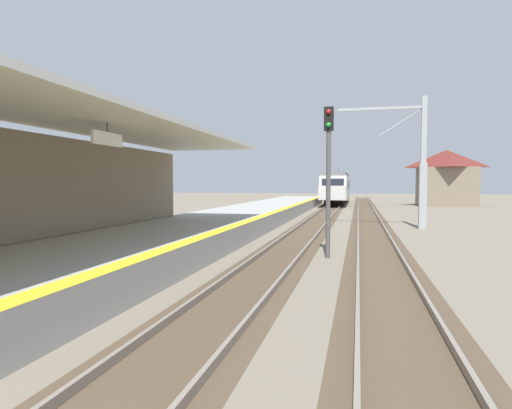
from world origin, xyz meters
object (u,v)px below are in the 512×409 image
catenary_pylon_far_side (418,166)px  rail_signal_post (328,166)px  approaching_train (337,187)px  distant_trackside_house (446,177)px

catenary_pylon_far_side → rail_signal_post: bearing=-111.4°
approaching_train → distant_trackside_house: 12.70m
catenary_pylon_far_side → distant_trackside_house: 27.53m
approaching_train → rail_signal_post: rail_signal_post is taller
rail_signal_post → distant_trackside_house: (10.75, 37.68, 0.14)m
approaching_train → distant_trackside_house: bearing=-11.2°
approaching_train → rail_signal_post: size_ratio=3.77×
rail_signal_post → catenary_pylon_far_side: bearing=68.6°
distant_trackside_house → rail_signal_post: bearing=-105.9°
approaching_train → catenary_pylon_far_side: catenary_pylon_far_side is taller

